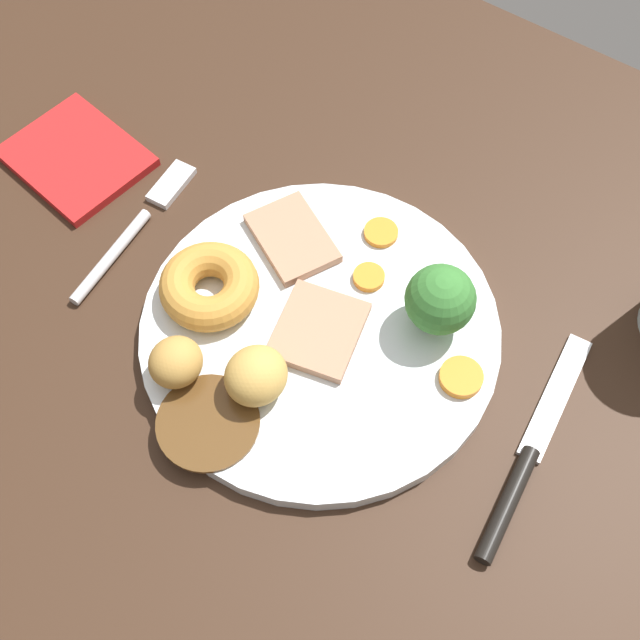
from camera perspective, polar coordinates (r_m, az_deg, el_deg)
dining_table at (r=61.18cm, az=-2.22°, el=-3.53°), size 120.00×84.00×3.60cm
dinner_plate at (r=59.80cm, az=0.00°, el=-0.79°), size 26.41×26.41×1.40cm
gravy_pool at (r=56.35cm, az=-7.87°, el=-7.14°), size 7.16×7.16×0.30cm
meat_slice_main at (r=58.59cm, az=-0.11°, el=-0.73°), size 7.27×7.83×0.80cm
meat_slice_under at (r=62.87cm, az=-1.96°, el=5.76°), size 8.55×7.58×0.80cm
yorkshire_pudding at (r=59.93cm, az=-7.78°, el=2.36°), size 7.38×7.38×2.63cm
roast_potato_left at (r=56.90cm, az=-10.09°, el=-2.93°), size 3.79×3.98×3.30cm
roast_potato_right at (r=55.49cm, az=-4.43°, el=-3.97°), size 4.56×4.81×3.71cm
carrot_coin_front at (r=61.13cm, az=3.44°, el=3.02°), size 2.39×2.39×0.56cm
carrot_coin_back at (r=63.42cm, az=4.54°, el=6.00°), size 2.67×2.67×0.48cm
carrot_coin_side at (r=57.83cm, az=9.87°, el=-3.97°), size 3.10×3.10×0.68cm
broccoli_floret at (r=57.25cm, az=8.43°, el=1.40°), size 5.04×5.04×5.75cm
fork at (r=66.89cm, az=-12.73°, el=6.48°), size 2.94×15.32×0.90cm
knife at (r=57.71cm, az=14.26°, el=-9.67°), size 3.36×18.55×1.20cm
folded_napkin at (r=72.54cm, az=-16.73°, el=10.87°), size 12.16×10.46×0.80cm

